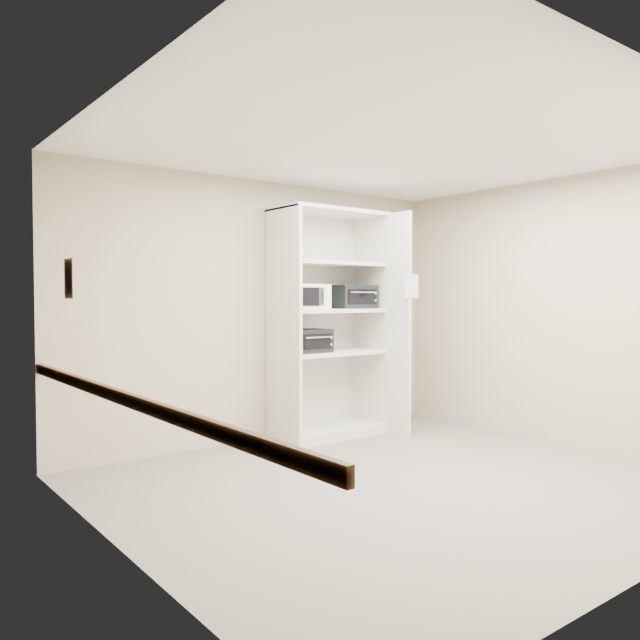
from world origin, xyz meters
TOP-DOWN VIEW (x-y plane):
  - floor at (0.00, 0.00)m, footprint 4.50×4.00m
  - ceiling at (0.00, 0.00)m, footprint 4.50×4.00m
  - wall_back at (0.00, 2.00)m, footprint 4.50×0.02m
  - wall_left at (-2.25, 0.00)m, footprint 0.02×4.00m
  - wall_right at (2.25, 0.00)m, footprint 0.02×4.00m
  - shelving_unit at (0.67, 1.70)m, footprint 1.24×0.92m
  - microwave at (0.27, 1.64)m, footprint 0.43×0.33m
  - toaster_oven_upper at (0.95, 1.69)m, footprint 0.47×0.37m
  - toaster_oven_lower at (0.32, 1.66)m, footprint 0.44×0.33m
  - paper_sign at (1.23, 1.07)m, footprint 0.19×0.01m
  - chair_rail at (-2.23, 0.00)m, footprint 0.04×3.98m
  - wall_poster at (-2.24, 1.06)m, footprint 0.01×0.21m

SIDE VIEW (x-z plane):
  - floor at x=0.00m, z-range -0.01..0.01m
  - chair_rail at x=-2.23m, z-range 0.86..0.94m
  - toaster_oven_lower at x=0.32m, z-range 0.92..1.16m
  - shelving_unit at x=0.67m, z-range -0.08..2.34m
  - wall_back at x=0.00m, z-range 0.00..2.70m
  - wall_left at x=-2.25m, z-range 0.00..2.70m
  - wall_right at x=2.25m, z-range 0.00..2.70m
  - toaster_oven_upper at x=0.95m, z-range 1.37..1.63m
  - microwave at x=0.27m, z-range 1.37..1.63m
  - paper_sign at x=1.23m, z-range 1.49..1.73m
  - wall_poster at x=-2.24m, z-range 1.48..1.77m
  - ceiling at x=0.00m, z-range 2.70..2.71m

